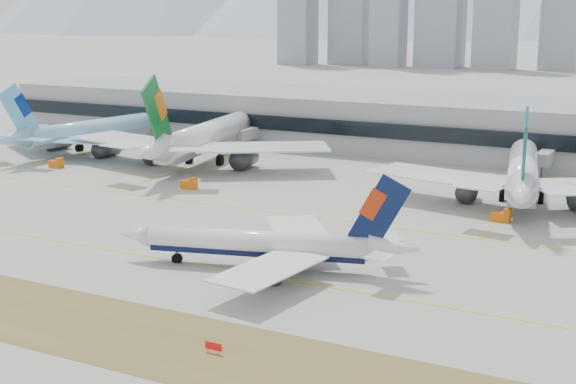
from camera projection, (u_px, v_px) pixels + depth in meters
The scene contains 10 objects.
ground at pixel (224, 258), 128.87m from camera, with size 3000.00×3000.00×0.00m, color gray.
taxiing_airliner at pixel (268, 245), 122.47m from camera, with size 46.61×39.78×15.92m.
widebody_korean at pixel (84, 133), 223.52m from camera, with size 59.41×58.62×21.37m.
widebody_eva at pixel (202, 139), 205.44m from camera, with size 70.29×69.64×25.45m.
widebody_cathay at pixel (523, 174), 164.40m from camera, with size 63.14×62.65×22.92m.
terminal at pixel (440, 125), 226.50m from camera, with size 280.00×43.10×15.00m.
hold_sign_right at pixel (213, 346), 92.60m from camera, with size 2.20×0.15×1.35m.
gse_c at pixel (502, 216), 150.94m from camera, with size 3.55×2.00×2.60m.
gse_extra at pixel (57, 164), 203.14m from camera, with size 3.55×2.00×2.60m.
gse_b at pixel (189, 184), 179.02m from camera, with size 3.55×2.00×2.60m.
Camera 1 is at (66.27, -104.58, 38.67)m, focal length 50.00 mm.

